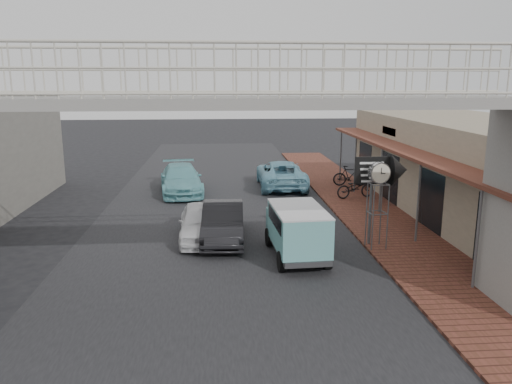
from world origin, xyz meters
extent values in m
plane|color=black|center=(0.00, 0.00, 0.00)|extent=(120.00, 120.00, 0.00)
cube|color=black|center=(0.00, 0.00, 0.01)|extent=(10.00, 60.00, 0.01)
cube|color=brown|center=(6.50, 3.00, 0.05)|extent=(3.00, 40.00, 0.10)
cube|color=gray|center=(11.00, 4.00, 2.00)|extent=(6.00, 18.00, 4.00)
cube|color=brown|center=(7.70, 4.00, 2.90)|extent=(1.80, 18.00, 0.12)
cube|color=silver|center=(8.05, 7.50, 3.30)|extent=(0.08, 2.60, 0.90)
cube|color=#B21914|center=(8.05, 1.00, 3.30)|extent=(0.08, 2.20, 0.80)
cube|color=gray|center=(0.00, -4.00, 5.12)|extent=(14.00, 2.00, 0.24)
cube|color=beige|center=(0.00, -3.05, 5.79)|extent=(14.00, 0.08, 1.10)
cube|color=beige|center=(0.00, -4.95, 5.79)|extent=(14.00, 0.08, 1.10)
imported|color=white|center=(-0.60, 2.08, 0.65)|extent=(1.65, 3.85, 1.30)
imported|color=black|center=(0.19, 1.92, 0.67)|extent=(1.57, 4.13, 1.34)
imported|color=#72B0C6|center=(3.41, 10.85, 0.72)|extent=(2.45, 5.20, 1.44)
imported|color=#70BBC2|center=(-1.83, 9.86, 0.71)|extent=(2.59, 5.11, 1.42)
cylinder|color=black|center=(1.77, 1.21, 0.31)|extent=(0.25, 0.63, 0.62)
cylinder|color=black|center=(3.16, 1.28, 0.31)|extent=(0.25, 0.63, 0.62)
cylinder|color=black|center=(1.90, -1.19, 0.31)|extent=(0.25, 0.63, 0.62)
cylinder|color=black|center=(3.29, -1.12, 0.31)|extent=(0.25, 0.63, 0.62)
cube|color=#6DBDBD|center=(2.54, -0.22, 1.05)|extent=(1.67, 2.93, 1.20)
cube|color=#6DBDBD|center=(2.45, 1.43, 0.85)|extent=(1.48, 0.88, 0.80)
cube|color=black|center=(2.54, -0.22, 1.38)|extent=(1.67, 2.40, 0.45)
cube|color=silver|center=(2.54, -0.22, 1.67)|extent=(1.68, 2.93, 0.05)
imported|color=black|center=(6.59, 7.67, 0.61)|extent=(2.05, 1.12, 1.02)
imported|color=black|center=(7.06, 10.44, 0.64)|extent=(1.86, 0.73, 1.09)
cylinder|color=#59595B|center=(5.01, 0.71, 1.19)|extent=(0.04, 0.04, 2.19)
cylinder|color=#59595B|center=(5.53, 0.78, 1.19)|extent=(0.04, 0.04, 2.19)
cylinder|color=#59595B|center=(5.07, 0.19, 1.19)|extent=(0.04, 0.04, 2.19)
cylinder|color=#59595B|center=(5.59, 0.26, 1.19)|extent=(0.04, 0.04, 2.19)
cylinder|color=silver|center=(5.30, 0.49, 2.65)|extent=(0.73, 0.34, 0.71)
cylinder|color=beige|center=(5.32, 0.36, 2.65)|extent=(0.62, 0.10, 0.63)
cylinder|color=beige|center=(5.28, 0.62, 2.65)|extent=(0.62, 0.10, 0.63)
cylinder|color=#59595B|center=(5.20, 0.91, 1.59)|extent=(0.10, 0.10, 2.97)
cube|color=black|center=(5.20, 0.88, 2.66)|extent=(1.23, 0.07, 0.92)
cone|color=black|center=(6.07, 0.88, 2.66)|extent=(0.62, 1.13, 1.13)
cube|color=white|center=(5.15, 0.84, 2.61)|extent=(0.82, 0.01, 0.62)
camera|label=1|loc=(0.04, -15.18, 5.60)|focal=35.00mm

